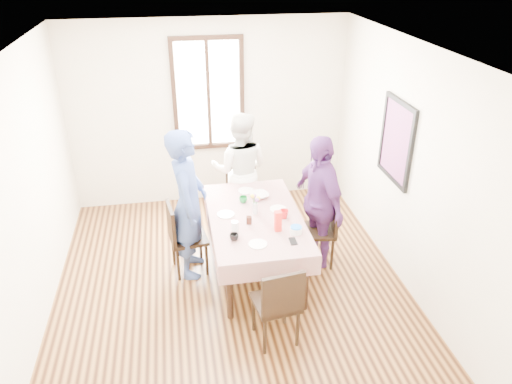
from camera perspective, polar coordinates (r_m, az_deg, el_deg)
The scene contains 31 objects.
ground at distance 5.85m, azimuth -2.89°, elevation -10.73°, with size 4.50×4.50×0.00m, color black.
back_wall at distance 7.21m, azimuth -5.47°, elevation 8.99°, with size 4.00×4.00×0.00m, color beige.
right_wall at distance 5.69m, azimuth 17.21°, elevation 2.73°, with size 4.50×4.50×0.00m, color beige.
window_frame at distance 7.10m, azimuth -5.56°, elevation 11.24°, with size 1.02×0.06×1.62m, color black.
window_pane at distance 7.11m, azimuth -5.57°, elevation 11.26°, with size 0.90×0.02×1.50m, color white.
art_poster at distance 5.85m, azimuth 16.05°, elevation 5.71°, with size 0.04×0.76×0.96m, color red.
dining_table at distance 5.86m, azimuth -0.09°, elevation -6.10°, with size 0.93×1.68×0.75m, color black.
tablecloth at distance 5.66m, azimuth -0.09°, elevation -2.87°, with size 1.05×1.80×0.01m, color #530205.
chair_left at distance 5.89m, azimuth -7.85°, elevation -5.27°, with size 0.42×0.42×0.91m, color black.
chair_right at distance 6.02m, azimuth 7.15°, elevation -4.44°, with size 0.42×0.42×0.91m, color black.
chair_far at distance 6.80m, azimuth -1.76°, elevation -0.24°, with size 0.42×0.42×0.91m, color black.
chair_near at distance 4.90m, azimuth 2.30°, elevation -12.66°, with size 0.42×0.42×0.91m, color black.
person_left at distance 5.66m, azimuth -7.92°, elevation -1.41°, with size 0.66×0.43×1.81m, color #354A87.
person_far at distance 6.62m, azimuth -1.78°, elevation 2.47°, with size 0.80×0.62×1.64m, color white.
person_right at distance 5.82m, azimuth 7.17°, elevation -1.24°, with size 0.98×0.41×1.68m, color #552968.
mug_black at distance 5.21m, azimuth -2.57°, elevation -5.25°, with size 0.10×0.10×0.08m, color black.
mug_flag at distance 5.60m, azimuth 3.27°, elevation -2.58°, with size 0.11×0.11×0.10m, color red.
mug_green at distance 5.93m, azimuth -1.50°, elevation -0.88°, with size 0.10×0.10×0.08m, color #0C7226.
serving_bowl at distance 6.04m, azimuth 0.36°, elevation -0.40°, with size 0.23×0.23×0.06m, color white.
juice_carton at distance 5.33m, azimuth 2.57°, elevation -3.40°, with size 0.07×0.07×0.23m, color red.
butter_tub at distance 5.34m, azimuth 4.67°, elevation -4.45°, with size 0.14×0.14×0.07m, color white.
jam_jar at distance 5.49m, azimuth -0.81°, elevation -3.29°, with size 0.06×0.06×0.09m, color black.
drinking_glass at distance 5.35m, azimuth -2.45°, elevation -4.00°, with size 0.08×0.08×0.11m, color silver.
smartphone at distance 5.21m, azimuth 4.33°, elevation -5.73°, with size 0.07×0.15×0.01m, color black.
flower_vase at distance 5.69m, azimuth -0.09°, elevation -1.88°, with size 0.06×0.06×0.13m, color silver.
plate_left at distance 5.69m, azimuth -3.52°, elevation -2.61°, with size 0.20×0.20×0.01m, color white.
plate_right at distance 5.79m, azimuth 2.58°, elevation -1.98°, with size 0.20×0.20×0.01m, color white.
plate_far at distance 6.21m, azimuth -1.19°, elevation 0.15°, with size 0.20×0.20×0.01m, color white.
plate_near at distance 5.14m, azimuth 0.21°, elevation -6.08°, with size 0.20×0.20×0.01m, color white.
butter_lid at distance 5.32m, azimuth 4.69°, elevation -4.08°, with size 0.12×0.12×0.01m, color blue.
flower_bunch at distance 5.63m, azimuth -0.09°, elevation -0.87°, with size 0.09×0.09×0.10m, color yellow, non-canonical shape.
Camera 1 is at (-0.51, -4.58, 3.60)m, focal length 34.40 mm.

